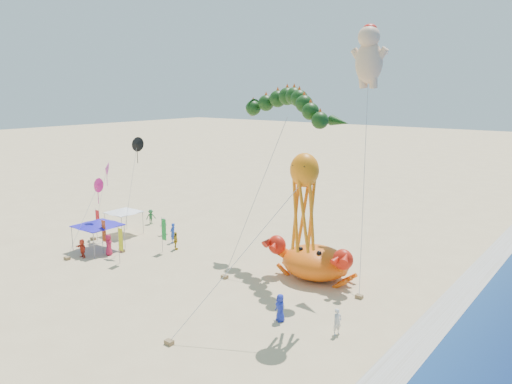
# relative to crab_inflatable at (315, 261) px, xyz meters

# --- Properties ---
(ground) EXTENTS (320.00, 320.00, 0.00)m
(ground) POSITION_rel_crab_inflatable_xyz_m (-2.23, -3.78, -1.38)
(ground) COLOR #D1B784
(ground) RESTS_ON ground
(foam_strip) EXTENTS (320.00, 320.00, 0.00)m
(foam_strip) POSITION_rel_crab_inflatable_xyz_m (9.77, -3.78, -1.37)
(foam_strip) COLOR silver
(foam_strip) RESTS_ON ground
(crab_inflatable) EXTENTS (7.16, 4.42, 3.14)m
(crab_inflatable) POSITION_rel_crab_inflatable_xyz_m (0.00, 0.00, 0.00)
(crab_inflatable) COLOR #F55D0C
(crab_inflatable) RESTS_ON ground
(dragon_kite) EXTENTS (12.11, 8.87, 13.88)m
(dragon_kite) POSITION_rel_crab_inflatable_xyz_m (-3.90, 1.61, 11.17)
(dragon_kite) COLOR black
(dragon_kite) RESTS_ON ground
(cherub_kite) EXTENTS (5.25, 9.31, 19.19)m
(cherub_kite) POSITION_rel_crab_inflatable_xyz_m (0.50, 6.83, 15.44)
(cherub_kite) COLOR #ECBB90
(cherub_kite) RESTS_ON ground
(octopus_kite) EXTENTS (5.67, 7.71, 10.56)m
(octopus_kite) POSITION_rel_crab_inflatable_xyz_m (3.18, -6.91, 6.71)
(octopus_kite) COLOR orange
(octopus_kite) RESTS_ON ground
(canopy_blue) EXTENTS (3.81, 3.81, 2.71)m
(canopy_blue) POSITION_rel_crab_inflatable_xyz_m (-19.00, -5.70, 1.06)
(canopy_blue) COLOR gray
(canopy_blue) RESTS_ON ground
(canopy_white) EXTENTS (3.11, 3.11, 2.71)m
(canopy_white) POSITION_rel_crab_inflatable_xyz_m (-21.14, -1.20, 1.06)
(canopy_white) COLOR gray
(canopy_white) RESTS_ON ground
(feather_flags) EXTENTS (7.94, 4.20, 3.20)m
(feather_flags) POSITION_rel_crab_inflatable_xyz_m (-16.67, -5.00, 0.63)
(feather_flags) COLOR gray
(feather_flags) RESTS_ON ground
(beachgoers) EXTENTS (28.44, 11.78, 1.88)m
(beachgoers) POSITION_rel_crab_inflatable_xyz_m (-13.80, -3.36, -0.53)
(beachgoers) COLOR beige
(beachgoers) RESTS_ON ground
(small_kites) EXTENTS (7.10, 6.53, 10.07)m
(small_kites) POSITION_rel_crab_inflatable_xyz_m (-19.42, -3.64, 5.12)
(small_kites) COLOR #E5197C
(small_kites) RESTS_ON ground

